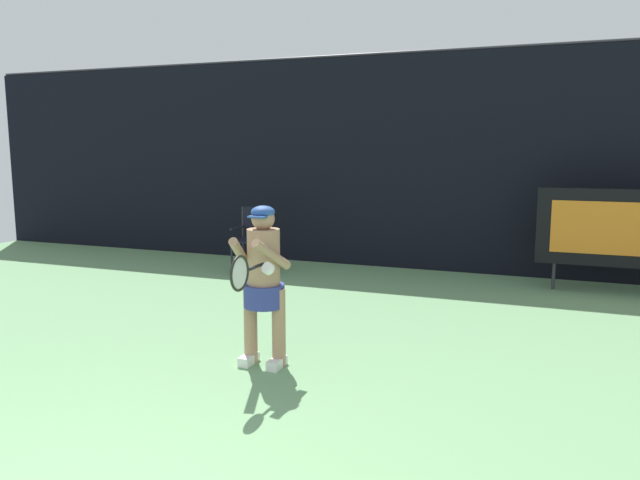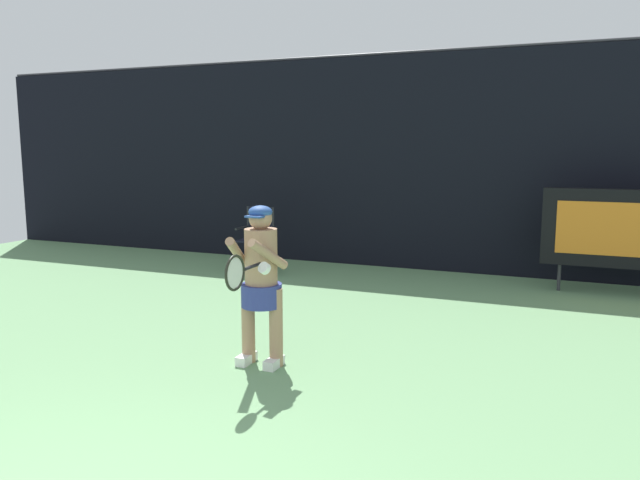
{
  "view_description": "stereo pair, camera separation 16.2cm",
  "coord_description": "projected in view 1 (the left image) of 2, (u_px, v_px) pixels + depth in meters",
  "views": [
    {
      "loc": [
        2.28,
        -1.81,
        2.08
      ],
      "look_at": [
        -0.16,
        4.5,
        1.05
      ],
      "focal_mm": 34.45,
      "sensor_mm": 36.0,
      "label": 1
    },
    {
      "loc": [
        2.43,
        -1.75,
        2.08
      ],
      "look_at": [
        -0.16,
        4.5,
        1.05
      ],
      "focal_mm": 34.45,
      "sensor_mm": 36.0,
      "label": 2
    }
  ],
  "objects": [
    {
      "name": "scoreboard",
      "position": [
        619.0,
        228.0,
        8.62
      ],
      "size": [
        2.2,
        0.21,
        1.5
      ],
      "color": "black",
      "rests_on": "ground"
    },
    {
      "name": "tennis_racket",
      "position": [
        241.0,
        273.0,
        5.17
      ],
      "size": [
        0.03,
        0.6,
        0.31
      ],
      "rotation": [
        0.0,
        0.0,
        -0.0
      ],
      "color": "black"
    },
    {
      "name": "water_bottle",
      "position": [
        270.0,
        269.0,
        9.96
      ],
      "size": [
        0.07,
        0.07,
        0.27
      ],
      "color": "#3769BC",
      "rests_on": "ground"
    },
    {
      "name": "umpire_chair",
      "position": [
        252.0,
        235.0,
        10.24
      ],
      "size": [
        0.52,
        0.44,
        1.08
      ],
      "color": "black",
      "rests_on": "ground"
    },
    {
      "name": "backdrop_screen",
      "position": [
        414.0,
        163.0,
        10.36
      ],
      "size": [
        18.0,
        0.12,
        3.66
      ],
      "color": "black",
      "rests_on": "ground"
    },
    {
      "name": "tennis_player",
      "position": [
        263.0,
        278.0,
        5.79
      ],
      "size": [
        0.53,
        0.61,
        1.54
      ],
      "color": "white",
      "rests_on": "ground"
    }
  ]
}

